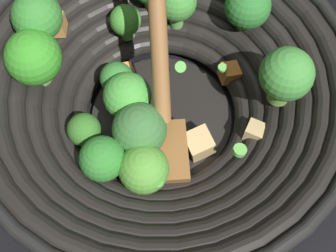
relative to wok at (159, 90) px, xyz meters
The scene contains 2 objects.
ground_plane 0.07m from the wok, 66.21° to the left, with size 4.00×4.00×0.00m, color black.
wok is the anchor object (origin of this frame).
Camera 1 is at (0.23, 0.13, 0.52)m, focal length 52.06 mm.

